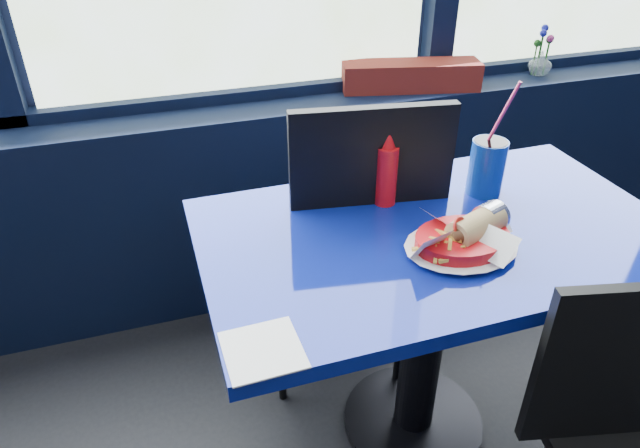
{
  "coord_description": "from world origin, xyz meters",
  "views": [
    {
      "loc": [
        -0.36,
        0.94,
        1.54
      ],
      "look_at": [
        -0.02,
        1.98,
        0.84
      ],
      "focal_mm": 32.0,
      "sensor_mm": 36.0,
      "label": 1
    }
  ],
  "objects": [
    {
      "name": "napkin",
      "position": [
        -0.22,
        1.72,
        0.75
      ],
      "size": [
        0.15,
        0.15,
        0.0
      ],
      "primitive_type": "cube",
      "rotation": [
        0.0,
        0.0,
        0.02
      ],
      "color": "white",
      "rests_on": "near_table"
    },
    {
      "name": "soda_cup",
      "position": [
        0.51,
        2.14,
        0.83
      ],
      "size": [
        0.1,
        0.1,
        0.33
      ],
      "rotation": [
        0.0,
        0.0,
        0.07
      ],
      "color": "navy",
      "rests_on": "near_table"
    },
    {
      "name": "near_table",
      "position": [
        0.3,
        2.0,
        0.57
      ],
      "size": [
        1.2,
        0.7,
        0.75
      ],
      "color": "black",
      "rests_on": "ground"
    },
    {
      "name": "ketchup_bottle",
      "position": [
        0.23,
        2.17,
        0.85
      ],
      "size": [
        0.06,
        0.06,
        0.22
      ],
      "color": "red",
      "rests_on": "near_table"
    },
    {
      "name": "food_basket",
      "position": [
        0.31,
        1.9,
        0.78
      ],
      "size": [
        0.26,
        0.25,
        0.09
      ],
      "rotation": [
        0.0,
        0.0,
        -0.07
      ],
      "color": "red",
      "rests_on": "near_table"
    },
    {
      "name": "window_sill",
      "position": [
        0.0,
        2.87,
        0.4
      ],
      "size": [
        5.0,
        0.26,
        0.8
      ],
      "primitive_type": "cube",
      "color": "black",
      "rests_on": "ground"
    },
    {
      "name": "flower_vase",
      "position": [
        1.21,
        2.86,
        0.86
      ],
      "size": [
        0.09,
        0.1,
        0.2
      ],
      "rotation": [
        0.0,
        0.0,
        -0.01
      ],
      "color": "silver",
      "rests_on": "window_sill"
    },
    {
      "name": "chair_near_back",
      "position": [
        0.17,
        2.31,
        0.59
      ],
      "size": [
        0.53,
        0.53,
        1.02
      ],
      "rotation": [
        0.0,
        0.0,
        2.99
      ],
      "color": "black",
      "rests_on": "ground"
    },
    {
      "name": "planter_box",
      "position": [
        0.63,
        2.86,
        0.85
      ],
      "size": [
        0.54,
        0.25,
        0.1
      ],
      "primitive_type": "cube",
      "rotation": [
        0.0,
        0.0,
        -0.23
      ],
      "color": "maroon",
      "rests_on": "window_sill"
    }
  ]
}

